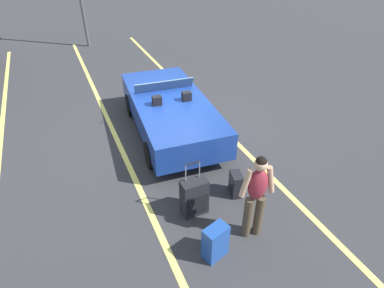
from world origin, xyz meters
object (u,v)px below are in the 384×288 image
(convertible_car, at_px, (168,108))
(suitcase_medium_bright, at_px, (215,242))
(suitcase_small_carryon, at_px, (236,184))
(traveler_person, at_px, (256,194))
(suitcase_large_black, at_px, (194,197))

(convertible_car, xyz_separation_m, suitcase_medium_bright, (-4.10, 0.74, -0.28))
(suitcase_medium_bright, height_order, suitcase_small_carryon, suitcase_medium_bright)
(suitcase_medium_bright, relative_size, suitcase_small_carryon, 1.24)
(suitcase_small_carryon, distance_m, traveler_person, 1.23)
(suitcase_medium_bright, height_order, traveler_person, traveler_person)
(suitcase_large_black, xyz_separation_m, traveler_person, (-0.87, -0.69, 0.56))
(suitcase_large_black, bearing_deg, suitcase_small_carryon, 96.44)
(convertible_car, height_order, traveler_person, traveler_person)
(suitcase_medium_bright, bearing_deg, suitcase_small_carryon, 119.85)
(suitcase_medium_bright, bearing_deg, traveler_person, 82.91)
(suitcase_large_black, bearing_deg, convertible_car, 167.66)
(convertible_car, distance_m, suitcase_medium_bright, 4.18)
(suitcase_medium_bright, xyz_separation_m, suitcase_small_carryon, (1.13, -1.04, -0.06))
(suitcase_large_black, xyz_separation_m, suitcase_small_carryon, (0.12, -0.95, -0.12))
(suitcase_medium_bright, bearing_deg, suitcase_large_black, 157.35)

